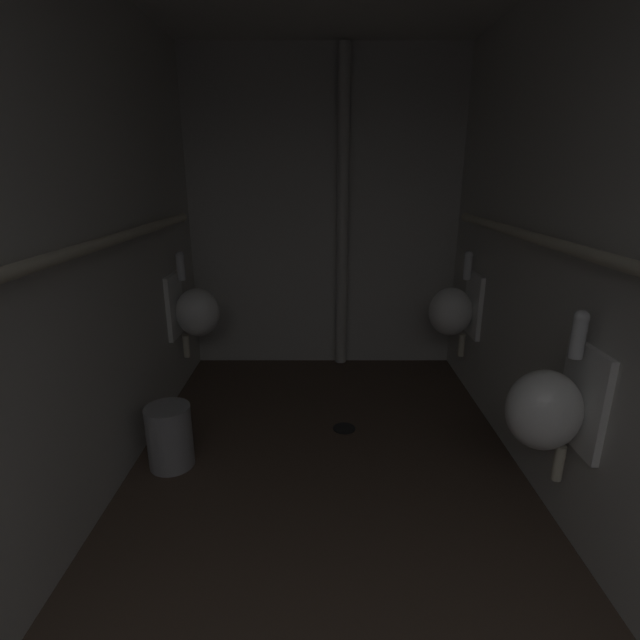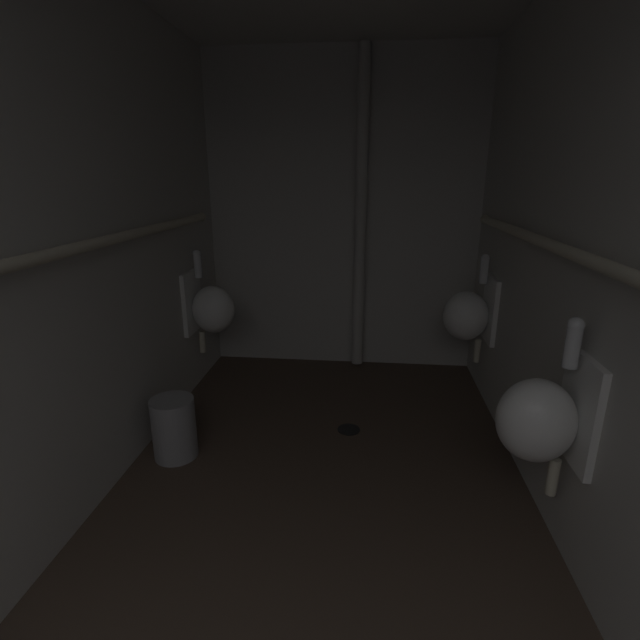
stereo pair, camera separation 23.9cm
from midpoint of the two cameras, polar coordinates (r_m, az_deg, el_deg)
floor at (r=2.33m, az=-2.46°, el=-24.67°), size 2.22×4.09×0.08m
wall_left at (r=2.11m, az=-33.85°, el=5.82°), size 0.06×4.09×2.41m
wall_right at (r=2.02m, az=29.49°, el=6.11°), size 0.06×4.09×2.41m
wall_back at (r=3.76m, az=-1.46°, el=12.52°), size 2.22×0.06×2.41m
urinal_left_mid at (r=3.40m, az=-17.02°, el=1.07°), size 0.32×0.30×0.76m
urinal_right_mid at (r=2.11m, az=23.01°, el=-9.72°), size 0.32×0.30×0.76m
urinal_right_far at (r=3.37m, az=13.89°, el=1.19°), size 0.32×0.30×0.76m
supply_pipe_left at (r=2.05m, az=-32.04°, el=6.54°), size 0.06×3.27×0.06m
supply_pipe_right at (r=1.97m, az=27.32°, el=6.92°), size 0.06×3.29×0.06m
standpipe_back_wall at (r=3.65m, az=0.76°, el=12.38°), size 0.09×0.09×2.36m
floor_drain at (r=3.01m, az=0.54°, el=-12.97°), size 0.14×0.14×0.01m
waste_bin at (r=2.76m, az=-20.26°, el=-13.12°), size 0.24×0.24×0.35m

